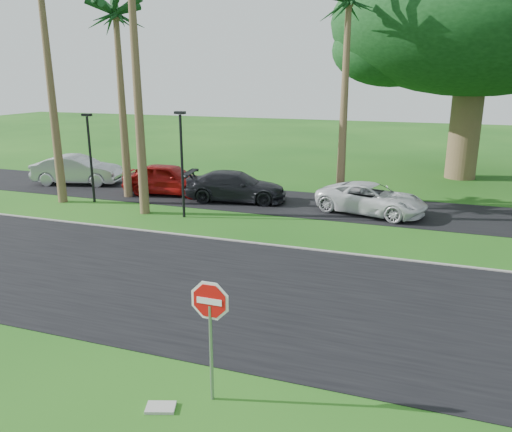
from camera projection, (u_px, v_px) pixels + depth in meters
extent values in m
plane|color=#154912|center=(243.00, 325.00, 12.65)|extent=(120.00, 120.00, 0.00)
cube|color=black|center=(267.00, 293.00, 14.47)|extent=(120.00, 8.00, 0.02)
cube|color=black|center=(334.00, 206.00, 24.01)|extent=(120.00, 5.00, 0.02)
cube|color=gray|center=(301.00, 248.00, 18.14)|extent=(120.00, 0.12, 0.06)
cylinder|color=gray|center=(211.00, 354.00, 9.50)|extent=(0.07, 0.07, 2.00)
cylinder|color=white|center=(210.00, 301.00, 9.20)|extent=(1.05, 0.02, 1.05)
cylinder|color=red|center=(210.00, 301.00, 9.20)|extent=(0.90, 0.02, 0.90)
cube|color=white|center=(210.00, 301.00, 9.20)|extent=(0.50, 0.02, 0.12)
cone|color=brown|center=(51.00, 94.00, 23.51)|extent=(0.44, 0.44, 10.50)
cone|color=brown|center=(122.00, 109.00, 24.74)|extent=(0.44, 0.44, 9.00)
cone|color=brown|center=(137.00, 84.00, 21.34)|extent=(0.44, 0.44, 11.50)
cone|color=brown|center=(344.00, 104.00, 24.08)|extent=(0.44, 0.44, 9.50)
cylinder|color=brown|center=(465.00, 129.00, 29.93)|extent=(1.80, 1.80, 6.00)
ellipsoid|color=black|center=(477.00, 22.00, 28.29)|extent=(16.50, 16.50, 8.25)
cylinder|color=black|center=(91.00, 160.00, 24.35)|extent=(0.12, 0.12, 4.20)
cube|color=black|center=(87.00, 115.00, 23.75)|extent=(0.45, 0.25, 0.12)
cylinder|color=black|center=(182.00, 167.00, 21.66)|extent=(0.12, 0.12, 4.50)
cube|color=black|center=(180.00, 113.00, 21.02)|extent=(0.45, 0.25, 0.12)
imported|color=#9FA2A6|center=(77.00, 170.00, 28.72)|extent=(5.27, 2.92, 1.65)
imported|color=maroon|center=(169.00, 179.00, 26.27)|extent=(4.95, 2.36, 1.63)
imported|color=black|center=(236.00, 187.00, 24.91)|extent=(5.30, 2.76, 1.47)
imported|color=silver|center=(371.00, 199.00, 22.62)|extent=(5.34, 3.45, 1.37)
cube|color=#A7A79F|center=(161.00, 408.00, 9.46)|extent=(0.63, 0.51, 0.06)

